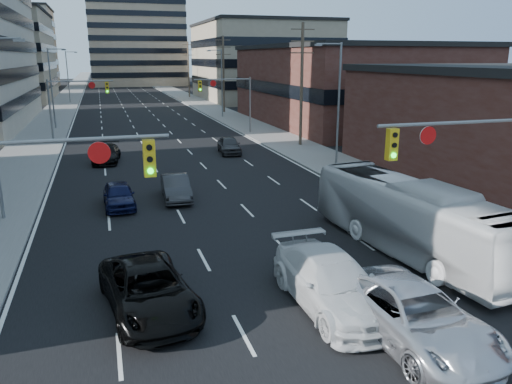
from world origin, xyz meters
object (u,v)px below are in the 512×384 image
at_px(silver_suv, 415,315).
at_px(transit_bus, 411,218).
at_px(black_pickup, 149,290).
at_px(sedan_blue, 119,195).
at_px(white_van, 331,282).

distance_m(silver_suv, transit_bus, 7.15).
height_order(black_pickup, sedan_blue, black_pickup).
bearing_deg(sedan_blue, silver_suv, -66.56).
distance_m(silver_suv, sedan_blue, 18.16).
xyz_separation_m(black_pickup, transit_bus, (11.05, 1.90, 0.79)).
distance_m(black_pickup, transit_bus, 11.24).
xyz_separation_m(white_van, silver_suv, (1.39, -2.64, -0.05)).
xyz_separation_m(silver_suv, sedan_blue, (-7.65, 16.47, -0.14)).
relative_size(white_van, sedan_blue, 1.49).
distance_m(black_pickup, sedan_blue, 12.39).
bearing_deg(white_van, silver_suv, -63.16).
distance_m(black_pickup, white_van, 5.99).
relative_size(black_pickup, white_van, 0.91).
bearing_deg(sedan_blue, white_van, -67.14).
bearing_deg(silver_suv, white_van, 115.08).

